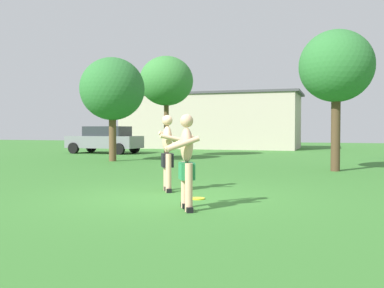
# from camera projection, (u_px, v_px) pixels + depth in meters

# --- Properties ---
(ground_plane) EXTENTS (80.00, 80.00, 0.00)m
(ground_plane) POSITION_uv_depth(u_px,v_px,m) (171.00, 197.00, 9.11)
(ground_plane) COLOR #38752D
(player_near) EXTENTS (0.71, 0.78, 1.67)m
(player_near) POSITION_uv_depth(u_px,v_px,m) (186.00, 160.00, 7.65)
(player_near) COLOR black
(player_near) RESTS_ON ground_plane
(player_in_black) EXTENTS (0.73, 0.84, 1.73)m
(player_in_black) POSITION_uv_depth(u_px,v_px,m) (168.00, 151.00, 9.96)
(player_in_black) COLOR black
(player_in_black) RESTS_ON ground_plane
(frisbee) EXTENTS (0.30, 0.30, 0.03)m
(frisbee) POSITION_uv_depth(u_px,v_px,m) (198.00, 198.00, 8.86)
(frisbee) COLOR yellow
(frisbee) RESTS_ON ground_plane
(car_gray_near_post) EXTENTS (4.37, 2.17, 1.58)m
(car_gray_near_post) POSITION_uv_depth(u_px,v_px,m) (105.00, 139.00, 25.78)
(car_gray_near_post) COLOR slate
(car_gray_near_post) RESTS_ON ground_plane
(outbuilding_behind_lot) EXTENTS (13.37, 5.50, 4.06)m
(outbuilding_behind_lot) POSITION_uv_depth(u_px,v_px,m) (211.00, 121.00, 33.20)
(outbuilding_behind_lot) COLOR #B2A893
(outbuilding_behind_lot) RESTS_ON ground_plane
(tree_left_field) EXTENTS (2.74, 2.74, 5.14)m
(tree_left_field) POSITION_uv_depth(u_px,v_px,m) (166.00, 81.00, 22.44)
(tree_left_field) COLOR brown
(tree_left_field) RESTS_ON ground_plane
(tree_right_field) EXTENTS (2.84, 2.84, 4.57)m
(tree_right_field) POSITION_uv_depth(u_px,v_px,m) (112.00, 89.00, 19.36)
(tree_right_field) COLOR brown
(tree_right_field) RESTS_ON ground_plane
(tree_behind_players) EXTENTS (2.47, 2.47, 4.73)m
(tree_behind_players) POSITION_uv_depth(u_px,v_px,m) (336.00, 67.00, 14.69)
(tree_behind_players) COLOR #4C3823
(tree_behind_players) RESTS_ON ground_plane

